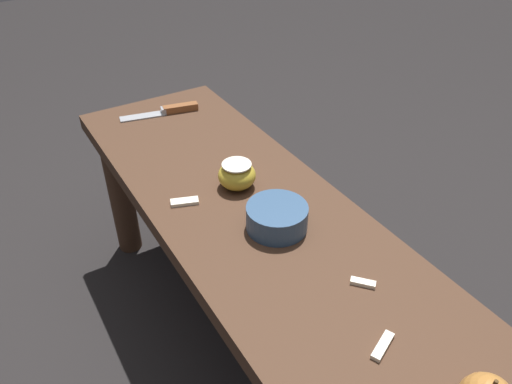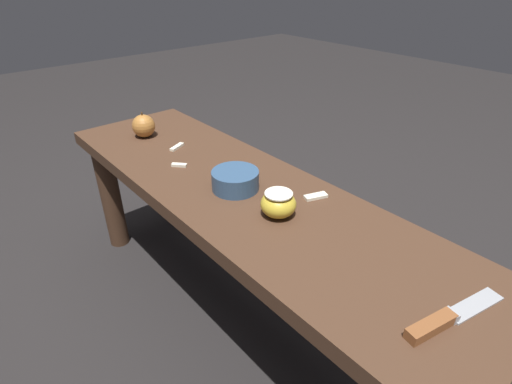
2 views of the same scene
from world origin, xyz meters
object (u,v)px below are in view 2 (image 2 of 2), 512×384
Objects in this scene: knife at (443,320)px; apple_whole at (144,126)px; bowl at (235,180)px; apple_cut at (278,204)px; wooden_bench at (242,217)px.

apple_whole reaches higher than knife.
apple_whole is at bearing 101.62° from knife.
apple_whole is 0.70× the size of bowl.
apple_whole reaches higher than apple_cut.
apple_cut is at bearing -178.89° from apple_whole.
bowl is at bearing -178.32° from apple_whole.
apple_cut is 0.17m from bowl.
apple_whole is at bearing 2.98° from wooden_bench.
bowl is (0.58, -0.02, 0.02)m from knife.
wooden_bench is 0.20m from apple_cut.
apple_cut is at bearing 179.43° from bowl.
bowl is at bearing 100.01° from knife.
knife is 1.06m from apple_whole.
apple_whole reaches higher than bowl.
apple_cut reaches higher than wooden_bench.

